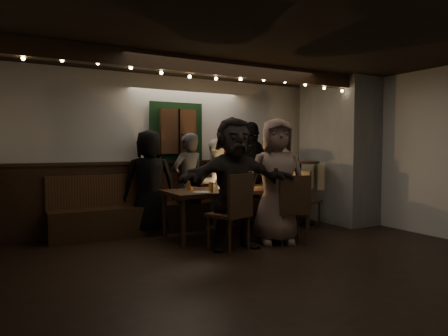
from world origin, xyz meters
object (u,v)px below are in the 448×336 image
dining_table (230,193)px  chair_near_left (234,208)px  high_top (299,184)px  person_e (252,172)px  person_b (188,182)px  person_a (149,182)px  person_g (277,181)px  chair_end (302,196)px  person_c (215,184)px  person_d (229,183)px  chair_near_right (293,205)px  person_f (234,183)px

dining_table → chair_near_left: size_ratio=1.98×
high_top → person_e: (-0.69, 0.50, 0.21)m
high_top → person_b: 2.03m
dining_table → high_top: high_top is taller
chair_near_left → person_a: 1.75m
high_top → person_b: person_b is taller
person_g → chair_end: bearing=53.5°
person_g → dining_table: bearing=136.2°
chair_near_left → person_b: 1.61m
chair_end → person_c: bearing=148.8°
person_c → person_d: person_d is taller
dining_table → chair_near_left: (-0.43, -0.86, -0.09)m
chair_near_right → person_e: (0.40, 1.69, 0.36)m
dining_table → chair_near_right: size_ratio=2.08×
chair_near_right → person_c: (-0.42, 1.58, 0.20)m
person_b → chair_end: bearing=142.3°
person_e → person_c: bearing=-14.7°
person_g → person_d: bearing=110.1°
chair_end → person_g: person_g is taller
person_c → chair_end: bearing=143.6°
person_f → dining_table: bearing=72.0°
chair_near_left → person_e: bearing=50.6°
person_c → person_f: (-0.42, -1.38, 0.14)m
chair_near_right → person_g: (-0.15, 0.19, 0.34)m
person_d → person_g: 1.45m
person_c → person_d: bearing=-177.1°
person_g → person_a: bearing=154.4°
person_e → dining_table: bearing=18.5°
person_d → person_f: person_f is taller
chair_near_left → person_a: size_ratio=0.62×
high_top → person_d: size_ratio=0.75×
person_e → person_d: bearing=-15.3°
dining_table → chair_end: bearing=-4.9°
person_a → person_f: (0.70, -1.48, 0.07)m
person_d → person_g: person_g is taller
person_a → chair_near_left: bearing=127.7°
chair_near_right → high_top: (1.09, 1.18, 0.16)m
dining_table → person_g: person_g is taller
dining_table → chair_end: chair_end is taller
person_a → person_e: 1.95m
person_f → person_g: person_f is taller
person_c → person_f: bearing=67.8°
chair_end → person_d: 1.28m
chair_end → person_b: (-1.73, 0.85, 0.25)m
dining_table → high_top: bearing=9.1°
person_a → person_g: size_ratio=0.92×
person_e → high_top: bearing=122.0°
person_a → person_c: size_ratio=1.09×
chair_end → chair_near_left: bearing=-157.3°
dining_table → high_top: (1.58, 0.25, 0.05)m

